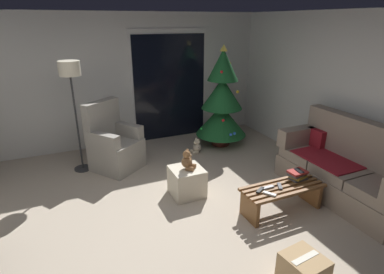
{
  "coord_description": "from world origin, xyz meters",
  "views": [
    {
      "loc": [
        -1.2,
        -2.91,
        2.35
      ],
      "look_at": [
        0.4,
        0.7,
        0.85
      ],
      "focal_mm": 28.91,
      "sensor_mm": 36.0,
      "label": 1
    }
  ],
  "objects_px": {
    "coffee_table": "(282,194)",
    "book_stack": "(298,175)",
    "cell_phone": "(299,171)",
    "ottoman": "(187,182)",
    "armchair": "(114,145)",
    "remote_white": "(270,194)",
    "teddy_bear_chestnut": "(187,161)",
    "cardboard_box_taped_mid_floor": "(303,273)",
    "remote_silver": "(268,187)",
    "floor_lamp": "(71,80)",
    "couch": "(346,170)",
    "remote_graphite": "(280,186)",
    "remote_black": "(260,190)",
    "christmas_tree": "(222,103)",
    "teddy_bear_cream_by_tree": "(197,147)"
  },
  "relations": [
    {
      "from": "cell_phone",
      "to": "christmas_tree",
      "type": "bearing_deg",
      "value": 96.09
    },
    {
      "from": "floor_lamp",
      "to": "remote_black",
      "type": "bearing_deg",
      "value": -50.29
    },
    {
      "from": "remote_white",
      "to": "christmas_tree",
      "type": "bearing_deg",
      "value": 42.26
    },
    {
      "from": "coffee_table",
      "to": "book_stack",
      "type": "relative_size",
      "value": 4.08
    },
    {
      "from": "teddy_bear_cream_by_tree",
      "to": "teddy_bear_chestnut",
      "type": "bearing_deg",
      "value": -119.63
    },
    {
      "from": "remote_graphite",
      "to": "cardboard_box_taped_mid_floor",
      "type": "relative_size",
      "value": 0.4
    },
    {
      "from": "armchair",
      "to": "couch",
      "type": "bearing_deg",
      "value": -38.5
    },
    {
      "from": "coffee_table",
      "to": "armchair",
      "type": "bearing_deg",
      "value": 128.55
    },
    {
      "from": "couch",
      "to": "cell_phone",
      "type": "distance_m",
      "value": 0.76
    },
    {
      "from": "armchair",
      "to": "christmas_tree",
      "type": "bearing_deg",
      "value": 5.27
    },
    {
      "from": "coffee_table",
      "to": "cardboard_box_taped_mid_floor",
      "type": "bearing_deg",
      "value": -120.41
    },
    {
      "from": "remote_white",
      "to": "ottoman",
      "type": "bearing_deg",
      "value": 92.79
    },
    {
      "from": "teddy_bear_chestnut",
      "to": "armchair",
      "type": "bearing_deg",
      "value": 120.75
    },
    {
      "from": "remote_black",
      "to": "teddy_bear_chestnut",
      "type": "xyz_separation_m",
      "value": [
        -0.62,
        0.85,
        0.15
      ]
    },
    {
      "from": "couch",
      "to": "remote_silver",
      "type": "xyz_separation_m",
      "value": [
        -1.26,
        0.08,
        -0.02
      ]
    },
    {
      "from": "remote_black",
      "to": "christmas_tree",
      "type": "bearing_deg",
      "value": -47.32
    },
    {
      "from": "coffee_table",
      "to": "floor_lamp",
      "type": "xyz_separation_m",
      "value": [
        -2.25,
        2.32,
        1.26
      ]
    },
    {
      "from": "remote_white",
      "to": "cell_phone",
      "type": "relative_size",
      "value": 1.08
    },
    {
      "from": "remote_black",
      "to": "cardboard_box_taped_mid_floor",
      "type": "bearing_deg",
      "value": 135.07
    },
    {
      "from": "remote_black",
      "to": "remote_white",
      "type": "bearing_deg",
      "value": 172.86
    },
    {
      "from": "remote_white",
      "to": "floor_lamp",
      "type": "height_order",
      "value": "floor_lamp"
    },
    {
      "from": "remote_white",
      "to": "cardboard_box_taped_mid_floor",
      "type": "relative_size",
      "value": 0.4
    },
    {
      "from": "remote_graphite",
      "to": "teddy_bear_chestnut",
      "type": "xyz_separation_m",
      "value": [
        -0.9,
        0.87,
        0.15
      ]
    },
    {
      "from": "cell_phone",
      "to": "remote_silver",
      "type": "bearing_deg",
      "value": -167.26
    },
    {
      "from": "teddy_bear_chestnut",
      "to": "cardboard_box_taped_mid_floor",
      "type": "height_order",
      "value": "teddy_bear_chestnut"
    },
    {
      "from": "book_stack",
      "to": "christmas_tree",
      "type": "distance_m",
      "value": 2.33
    },
    {
      "from": "remote_graphite",
      "to": "remote_white",
      "type": "xyz_separation_m",
      "value": [
        -0.23,
        -0.1,
        0.0
      ]
    },
    {
      "from": "couch",
      "to": "remote_silver",
      "type": "bearing_deg",
      "value": 176.27
    },
    {
      "from": "ottoman",
      "to": "book_stack",
      "type": "bearing_deg",
      "value": -32.39
    },
    {
      "from": "cell_phone",
      "to": "cardboard_box_taped_mid_floor",
      "type": "relative_size",
      "value": 0.37
    },
    {
      "from": "teddy_bear_chestnut",
      "to": "remote_graphite",
      "type": "bearing_deg",
      "value": -43.86
    },
    {
      "from": "teddy_bear_chestnut",
      "to": "book_stack",
      "type": "bearing_deg",
      "value": -32.32
    },
    {
      "from": "armchair",
      "to": "teddy_bear_cream_by_tree",
      "type": "distance_m",
      "value": 1.54
    },
    {
      "from": "armchair",
      "to": "cardboard_box_taped_mid_floor",
      "type": "relative_size",
      "value": 2.86
    },
    {
      "from": "cell_phone",
      "to": "ottoman",
      "type": "xyz_separation_m",
      "value": [
        -1.27,
        0.8,
        -0.29
      ]
    },
    {
      "from": "remote_black",
      "to": "remote_graphite",
      "type": "bearing_deg",
      "value": -124.08
    },
    {
      "from": "ottoman",
      "to": "teddy_bear_cream_by_tree",
      "type": "relative_size",
      "value": 1.54
    },
    {
      "from": "teddy_bear_chestnut",
      "to": "floor_lamp",
      "type": "bearing_deg",
      "value": 131.58
    },
    {
      "from": "coffee_table",
      "to": "armchair",
      "type": "distance_m",
      "value": 2.78
    },
    {
      "from": "coffee_table",
      "to": "book_stack",
      "type": "height_order",
      "value": "book_stack"
    },
    {
      "from": "coffee_table",
      "to": "teddy_bear_cream_by_tree",
      "type": "bearing_deg",
      "value": 95.5
    },
    {
      "from": "teddy_bear_chestnut",
      "to": "cardboard_box_taped_mid_floor",
      "type": "xyz_separation_m",
      "value": [
        0.32,
        -1.95,
        -0.36
      ]
    },
    {
      "from": "floor_lamp",
      "to": "cell_phone",
      "type": "bearing_deg",
      "value": -41.41
    },
    {
      "from": "remote_black",
      "to": "floor_lamp",
      "type": "height_order",
      "value": "floor_lamp"
    },
    {
      "from": "coffee_table",
      "to": "book_stack",
      "type": "xyz_separation_m",
      "value": [
        0.3,
        0.08,
        0.18
      ]
    },
    {
      "from": "teddy_bear_chestnut",
      "to": "teddy_bear_cream_by_tree",
      "type": "height_order",
      "value": "teddy_bear_chestnut"
    },
    {
      "from": "teddy_bear_chestnut",
      "to": "cardboard_box_taped_mid_floor",
      "type": "relative_size",
      "value": 0.72
    },
    {
      "from": "couch",
      "to": "remote_graphite",
      "type": "xyz_separation_m",
      "value": [
        -1.11,
        0.05,
        -0.02
      ]
    },
    {
      "from": "armchair",
      "to": "floor_lamp",
      "type": "height_order",
      "value": "floor_lamp"
    },
    {
      "from": "book_stack",
      "to": "floor_lamp",
      "type": "bearing_deg",
      "value": 138.53
    }
  ]
}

